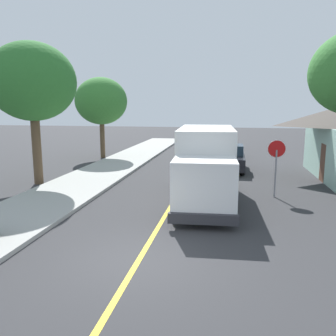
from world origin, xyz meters
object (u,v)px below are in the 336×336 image
street_tree_down_block (101,101)px  street_tree_near (32,82)px  parked_car_far (223,140)px  stop_sign (276,157)px  parked_car_near (230,158)px  box_truck (206,162)px  parked_car_mid (225,148)px

street_tree_down_block → street_tree_near: bearing=-90.0°
parked_car_far → stop_sign: 18.97m
parked_car_far → parked_car_near: bearing=-86.5°
box_truck → parked_car_mid: 13.38m
stop_sign → street_tree_near: (-12.28, 0.65, 3.52)m
parked_car_far → street_tree_near: bearing=-117.7°
parked_car_far → parked_car_mid: bearing=-87.1°
parked_car_mid → street_tree_near: street_tree_near is taller
box_truck → parked_car_mid: (0.69, 13.33, -0.97)m
parked_car_far → street_tree_down_block: (-9.51, -8.32, 3.74)m
stop_sign → street_tree_near: bearing=177.0°
box_truck → parked_car_near: (1.09, 7.67, -0.97)m
parked_car_far → street_tree_down_block: street_tree_down_block is taller
parked_car_near → parked_car_far: (-0.74, 12.27, 0.00)m
street_tree_down_block → parked_car_mid: bearing=9.9°
parked_car_near → street_tree_down_block: 11.60m
street_tree_down_block → parked_car_near: bearing=-21.1°
parked_car_mid → street_tree_down_block: bearing=-170.1°
parked_car_mid → stop_sign: stop_sign is taller
box_truck → parked_car_near: box_truck is taller
parked_car_mid → street_tree_down_block: (-9.84, -1.71, 3.74)m
stop_sign → parked_car_near: bearing=107.4°
street_tree_near → parked_car_mid: bearing=49.4°
parked_car_near → street_tree_near: 12.64m
box_truck → parked_car_near: size_ratio=1.65×
stop_sign → street_tree_down_block: 16.32m
parked_car_near → street_tree_down_block: bearing=158.9°
parked_car_far → street_tree_near: (-9.51, -18.08, 4.58)m
box_truck → street_tree_down_block: (-9.16, 11.61, 2.76)m
box_truck → street_tree_near: (-9.16, 1.85, 3.61)m
box_truck → parked_car_far: size_ratio=1.63×
street_tree_near → parked_car_near: bearing=29.6°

